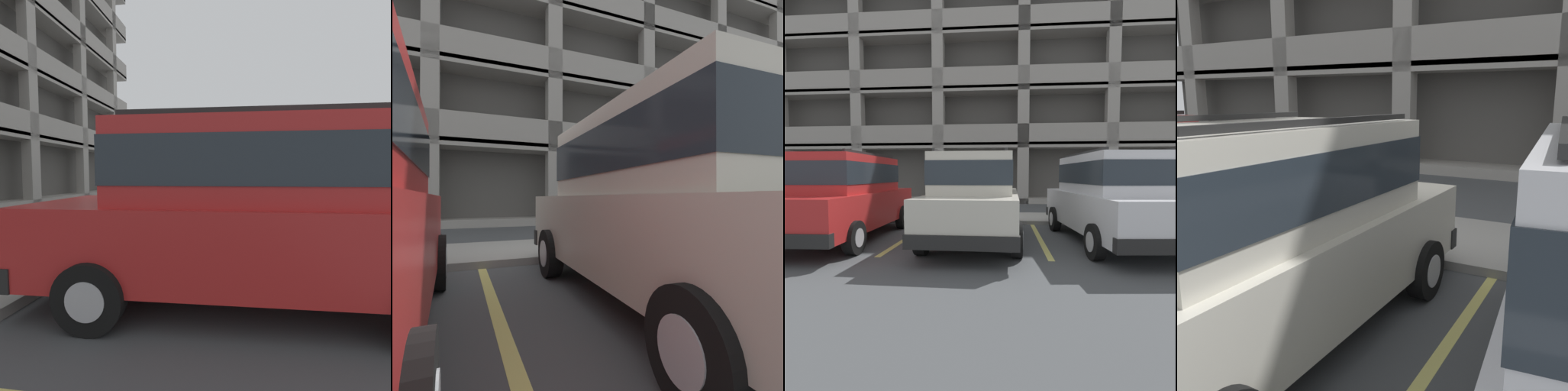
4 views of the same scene
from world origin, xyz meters
The scene contains 8 objects.
ground_plane centered at (0.00, 0.00, -0.05)m, with size 80.00×80.00×0.10m.
sidewalk centered at (0.00, 1.30, 0.06)m, with size 40.00×2.20×0.12m.
parking_stall_lines centered at (1.60, -1.40, 0.00)m, with size 12.93×4.80×0.01m.
silver_suv centered at (0.12, -2.15, 1.09)m, with size 2.09×4.82×2.03m.
red_sedan centered at (-3.04, -2.24, 1.09)m, with size 2.10×4.82×2.03m.
dark_hatchback centered at (3.16, -2.13, 1.09)m, with size 2.31×4.93×2.03m.
parking_meter_near centered at (0.28, 0.35, 1.26)m, with size 0.35×0.12×1.53m.
parking_garage centered at (1.69, 12.57, 7.53)m, with size 32.00×10.00×16.25m.
Camera 3 is at (0.78, -9.19, 1.52)m, focal length 28.00 mm.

